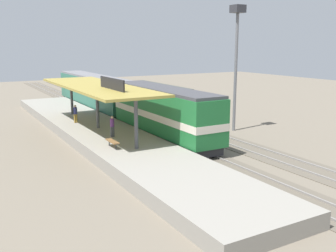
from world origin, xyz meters
TOP-DOWN VIEW (x-y plane):
  - ground_plane at (2.00, 0.00)m, footprint 120.00×120.00m
  - track_near at (0.00, 0.00)m, footprint 3.20×110.00m
  - track_far at (4.60, 0.00)m, footprint 3.20×110.00m
  - platform at (-4.60, 0.00)m, footprint 6.00×44.00m
  - station_canopy at (-4.60, -0.09)m, footprint 5.20×18.00m
  - platform_bench at (-6.00, -6.93)m, footprint 0.44×1.70m
  - locomotive at (0.00, -3.70)m, footprint 2.93×14.43m
  - passenger_carriage_single at (0.00, 14.30)m, footprint 2.90×20.00m
  - freight_car at (4.60, 6.47)m, footprint 2.80×12.00m
  - light_mast at (7.80, -3.66)m, footprint 1.10×1.10m
  - person_waiting at (-4.77, -3.82)m, footprint 0.34×0.34m
  - person_walking at (-5.65, 3.26)m, footprint 0.34×0.34m

SIDE VIEW (x-z plane):
  - ground_plane at x=2.00m, z-range 0.00..0.00m
  - track_near at x=0.00m, z-range -0.05..0.11m
  - track_far at x=4.60m, z-range -0.05..0.11m
  - platform at x=-4.60m, z-range 0.00..0.90m
  - platform_bench at x=-6.00m, z-range 1.09..1.59m
  - person_waiting at x=-4.77m, z-range 1.00..2.71m
  - person_walking at x=-5.65m, z-range 1.00..2.71m
  - freight_car at x=4.60m, z-range 0.20..3.74m
  - passenger_carriage_single at x=0.00m, z-range 0.19..4.43m
  - locomotive at x=0.00m, z-range 0.19..4.63m
  - station_canopy at x=-4.60m, z-range 2.18..6.88m
  - light_mast at x=7.80m, z-range 2.55..14.25m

